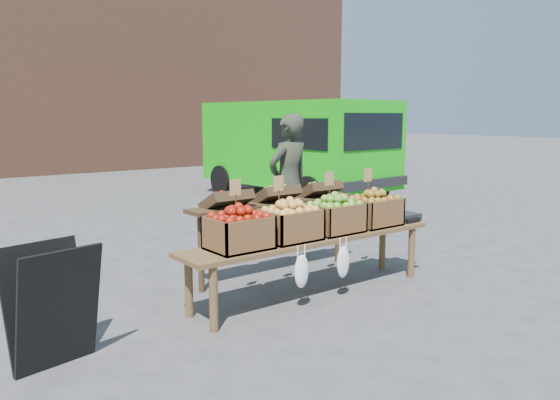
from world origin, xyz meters
TOP-DOWN VIEW (x-y plane):
  - ground at (0.00, 0.00)m, footprint 80.00×80.00m
  - brick_building at (0.00, 15.00)m, footprint 24.00×4.00m
  - delivery_van at (3.32, 5.32)m, footprint 2.21×4.48m
  - vendor at (0.42, 1.92)m, footprint 0.67×0.48m
  - chalkboard_sign at (-2.84, 0.38)m, footprint 0.61×0.41m
  - back_table at (-0.36, 1.15)m, footprint 2.10×0.44m
  - display_bench at (-0.48, 0.43)m, footprint 2.70×0.56m
  - crate_golden_apples at (-1.30, 0.43)m, footprint 0.50×0.40m
  - crate_russet_pears at (-0.75, 0.43)m, footprint 0.50×0.40m
  - crate_red_apples at (-0.20, 0.43)m, footprint 0.50×0.40m
  - crate_green_apples at (0.35, 0.43)m, footprint 0.50×0.40m
  - weighing_scale at (0.77, 0.43)m, footprint 0.34×0.30m

SIDE VIEW (x-z plane):
  - ground at x=0.00m, z-range 0.00..0.00m
  - display_bench at x=-0.48m, z-range 0.00..0.57m
  - chalkboard_sign at x=-2.84m, z-range 0.00..0.85m
  - back_table at x=-0.36m, z-range 0.00..1.04m
  - weighing_scale at x=0.77m, z-range 0.57..0.65m
  - crate_golden_apples at x=-1.30m, z-range 0.57..0.85m
  - crate_russet_pears at x=-0.75m, z-range 0.57..0.85m
  - crate_red_apples at x=-0.20m, z-range 0.57..0.85m
  - crate_green_apples at x=0.35m, z-range 0.57..0.85m
  - vendor at x=0.42m, z-range 0.00..1.71m
  - delivery_van at x=3.32m, z-range 0.00..1.96m
  - brick_building at x=0.00m, z-range 0.00..10.00m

